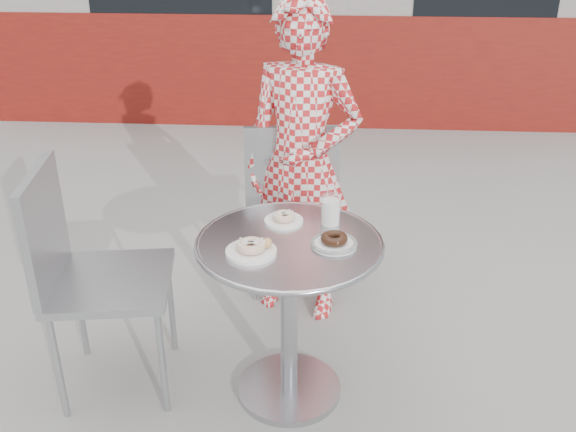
# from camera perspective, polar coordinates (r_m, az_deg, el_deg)

# --- Properties ---
(ground) EXTENTS (60.00, 60.00, 0.00)m
(ground) POSITION_cam_1_polar(r_m,az_deg,el_deg) (2.81, 0.58, -15.50)
(ground) COLOR #9F9D97
(ground) RESTS_ON ground
(bistro_table) EXTENTS (0.72, 0.72, 0.73)m
(bistro_table) POSITION_cam_1_polar(r_m,az_deg,el_deg) (2.50, 0.11, -5.81)
(bistro_table) COLOR silver
(bistro_table) RESTS_ON ground
(chair_far) EXTENTS (0.50, 0.50, 0.95)m
(chair_far) POSITION_cam_1_polar(r_m,az_deg,el_deg) (3.40, 0.15, -1.52)
(chair_far) COLOR #9EA1A5
(chair_far) RESTS_ON ground
(chair_left) EXTENTS (0.54, 0.53, 0.99)m
(chair_left) POSITION_cam_1_polar(r_m,az_deg,el_deg) (2.79, -15.28, -9.14)
(chair_left) COLOR #9EA1A5
(chair_left) RESTS_ON ground
(seated_person) EXTENTS (0.64, 0.51, 1.54)m
(seated_person) POSITION_cam_1_polar(r_m,az_deg,el_deg) (2.99, 1.21, 4.57)
(seated_person) COLOR red
(seated_person) RESTS_ON ground
(plate_far) EXTENTS (0.15, 0.15, 0.04)m
(plate_far) POSITION_cam_1_polar(r_m,az_deg,el_deg) (2.55, -0.38, -0.21)
(plate_far) COLOR white
(plate_far) RESTS_ON bistro_table
(plate_near) EXTENTS (0.19, 0.19, 0.05)m
(plate_near) POSITION_cam_1_polar(r_m,az_deg,el_deg) (2.33, -3.22, -2.87)
(plate_near) COLOR white
(plate_near) RESTS_ON bistro_table
(plate_checker) EXTENTS (0.17, 0.17, 0.05)m
(plate_checker) POSITION_cam_1_polar(r_m,az_deg,el_deg) (2.38, 4.11, -2.30)
(plate_checker) COLOR white
(plate_checker) RESTS_ON bistro_table
(milk_cup) EXTENTS (0.08, 0.08, 0.12)m
(milk_cup) POSITION_cam_1_polar(r_m,az_deg,el_deg) (2.52, 3.80, 0.47)
(milk_cup) COLOR white
(milk_cup) RESTS_ON bistro_table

